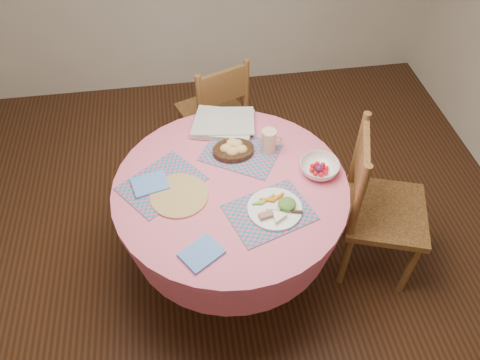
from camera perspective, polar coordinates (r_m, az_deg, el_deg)
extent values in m
plane|color=#331C0F|center=(3.04, -0.95, -10.12)|extent=(4.00, 4.00, 0.00)
cylinder|color=#D06181|center=(2.46, -1.15, -0.92)|extent=(1.24, 1.24, 0.04)
cone|color=#D06181|center=(2.59, -1.10, -3.43)|extent=(1.24, 1.24, 0.30)
cylinder|color=black|center=(2.86, -1.00, -7.75)|extent=(0.14, 0.14, 0.44)
cylinder|color=black|center=(3.01, -0.95, -9.82)|extent=(0.56, 0.56, 0.06)
cube|color=brown|center=(2.79, 17.32, -3.74)|extent=(0.58, 0.59, 0.04)
cylinder|color=brown|center=(2.91, 19.96, -10.07)|extent=(0.05, 0.05, 0.48)
cylinder|color=brown|center=(3.13, 19.48, -4.18)|extent=(0.05, 0.05, 0.48)
cylinder|color=brown|center=(2.84, 12.74, -9.38)|extent=(0.05, 0.05, 0.48)
cylinder|color=brown|center=(3.07, 12.88, -3.41)|extent=(0.05, 0.05, 0.48)
cylinder|color=brown|center=(2.44, 14.19, -2.70)|extent=(0.05, 0.05, 0.54)
cylinder|color=brown|center=(2.70, 14.20, 3.49)|extent=(0.05, 0.05, 0.54)
cube|color=brown|center=(2.49, 14.64, 2.25)|extent=(0.15, 0.38, 0.26)
cube|color=brown|center=(3.39, -3.39, 8.27)|extent=(0.54, 0.52, 0.04)
cylinder|color=brown|center=(3.70, -2.01, 7.90)|extent=(0.05, 0.05, 0.43)
cylinder|color=brown|center=(3.59, -6.88, 6.14)|extent=(0.05, 0.05, 0.43)
cylinder|color=brown|center=(3.48, 0.52, 4.95)|extent=(0.05, 0.05, 0.43)
cylinder|color=brown|center=(3.37, -4.57, 2.99)|extent=(0.05, 0.05, 0.43)
cylinder|color=brown|center=(3.18, 0.75, 10.80)|extent=(0.05, 0.05, 0.48)
cylinder|color=brown|center=(3.06, -4.91, 8.87)|extent=(0.05, 0.05, 0.48)
cube|color=brown|center=(3.06, -2.08, 11.29)|extent=(0.33, 0.15, 0.23)
cube|color=#15767B|center=(2.32, 3.62, -3.95)|extent=(0.47, 0.41, 0.01)
cube|color=#15767B|center=(2.48, -9.52, -0.44)|extent=(0.50, 0.48, 0.01)
cube|color=#15767B|center=(2.61, 0.09, 3.39)|extent=(0.50, 0.46, 0.01)
cylinder|color=olive|center=(2.40, -7.42, -1.90)|extent=(0.30, 0.30, 0.01)
cube|color=#5081CF|center=(2.18, -4.71, -8.90)|extent=(0.23, 0.22, 0.01)
cube|color=#5081CF|center=(2.47, -10.91, -0.48)|extent=(0.21, 0.18, 0.01)
cylinder|color=white|center=(2.33, 4.26, -3.53)|extent=(0.27, 0.27, 0.01)
ellipsoid|color=#2A5D1F|center=(2.31, 5.80, -3.15)|extent=(0.11, 0.11, 0.04)
cylinder|color=#F9F5C7|center=(2.27, 4.37, -4.52)|extent=(0.12, 0.12, 0.02)
cube|color=brown|center=(2.28, 2.86, -4.12)|extent=(0.07, 0.05, 0.02)
cube|color=silver|center=(2.30, 4.91, -3.87)|extent=(0.15, 0.05, 0.00)
cylinder|color=black|center=(2.59, -0.80, 3.58)|extent=(0.23, 0.23, 0.03)
ellipsoid|color=#ECCE78|center=(2.56, -1.70, 4.06)|extent=(0.07, 0.06, 0.05)
ellipsoid|color=#ECCE78|center=(2.59, -0.46, 4.65)|extent=(0.07, 0.06, 0.05)
ellipsoid|color=#ECCE78|center=(2.55, 0.14, 3.95)|extent=(0.07, 0.06, 0.05)
ellipsoid|color=#ECCE78|center=(2.54, -0.94, 3.68)|extent=(0.07, 0.06, 0.05)
ellipsoid|color=#ECCE78|center=(2.59, -0.94, 4.75)|extent=(0.07, 0.06, 0.05)
cylinder|color=beige|center=(2.57, 3.53, 4.77)|extent=(0.08, 0.08, 0.14)
torus|color=beige|center=(2.58, 4.47, 4.86)|extent=(0.07, 0.01, 0.07)
imported|color=white|center=(2.52, 9.65, 1.47)|extent=(0.27, 0.27, 0.07)
sphere|color=red|center=(2.53, 10.48, 1.42)|extent=(0.03, 0.03, 0.03)
sphere|color=red|center=(2.55, 10.06, 1.84)|extent=(0.03, 0.03, 0.03)
sphere|color=red|center=(2.55, 9.38, 1.96)|extent=(0.03, 0.03, 0.03)
sphere|color=red|center=(2.53, 8.84, 1.71)|extent=(0.03, 0.03, 0.03)
sphere|color=red|center=(2.51, 8.74, 1.23)|extent=(0.03, 0.03, 0.03)
sphere|color=red|center=(2.50, 9.17, 0.79)|extent=(0.03, 0.03, 0.03)
sphere|color=red|center=(2.50, 9.86, 0.67)|extent=(0.03, 0.03, 0.03)
sphere|color=red|center=(2.51, 10.40, 0.93)|extent=(0.03, 0.03, 0.03)
sphere|color=#4C1539|center=(2.52, 9.63, 1.37)|extent=(0.05, 0.05, 0.05)
cube|color=silver|center=(2.76, -2.07, 6.84)|extent=(0.40, 0.36, 0.03)
cube|color=silver|center=(2.74, -1.66, 7.23)|extent=(0.35, 0.29, 0.01)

